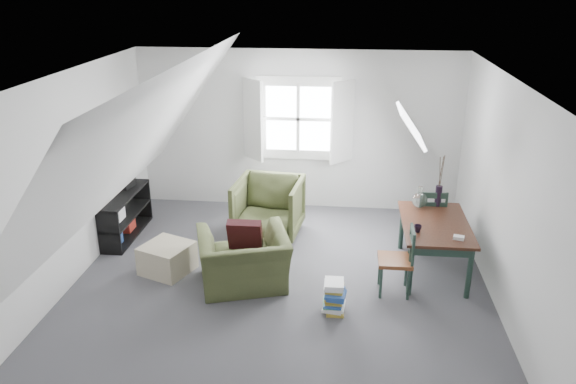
# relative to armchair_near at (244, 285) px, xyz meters

# --- Properties ---
(floor) EXTENTS (5.50, 5.50, 0.00)m
(floor) POSITION_rel_armchair_near_xyz_m (0.42, -0.15, 0.00)
(floor) COLOR #47464B
(floor) RESTS_ON ground
(ceiling) EXTENTS (5.50, 5.50, 0.00)m
(ceiling) POSITION_rel_armchair_near_xyz_m (0.42, -0.15, 2.50)
(ceiling) COLOR white
(ceiling) RESTS_ON wall_back
(wall_back) EXTENTS (5.00, 0.00, 5.00)m
(wall_back) POSITION_rel_armchair_near_xyz_m (0.42, 2.60, 1.25)
(wall_back) COLOR silver
(wall_back) RESTS_ON ground
(wall_front) EXTENTS (5.00, 0.00, 5.00)m
(wall_front) POSITION_rel_armchair_near_xyz_m (0.42, -2.90, 1.25)
(wall_front) COLOR silver
(wall_front) RESTS_ON ground
(wall_left) EXTENTS (0.00, 5.50, 5.50)m
(wall_left) POSITION_rel_armchair_near_xyz_m (-2.08, -0.15, 1.25)
(wall_left) COLOR silver
(wall_left) RESTS_ON ground
(wall_right) EXTENTS (0.00, 5.50, 5.50)m
(wall_right) POSITION_rel_armchair_near_xyz_m (2.92, -0.15, 1.25)
(wall_right) COLOR silver
(wall_right) RESTS_ON ground
(slope_left) EXTENTS (3.19, 5.50, 4.48)m
(slope_left) POSITION_rel_armchair_near_xyz_m (-1.13, -0.15, 1.78)
(slope_left) COLOR white
(slope_left) RESTS_ON wall_left
(slope_right) EXTENTS (3.19, 5.50, 4.48)m
(slope_right) POSITION_rel_armchair_near_xyz_m (1.97, -0.15, 1.78)
(slope_right) COLOR white
(slope_right) RESTS_ON wall_right
(dormer_window) EXTENTS (1.71, 0.35, 1.30)m
(dormer_window) POSITION_rel_armchair_near_xyz_m (0.42, 2.53, 1.45)
(dormer_window) COLOR white
(dormer_window) RESTS_ON wall_back
(skylight) EXTENTS (0.35, 0.75, 0.47)m
(skylight) POSITION_rel_armchair_near_xyz_m (1.97, 1.15, 1.75)
(skylight) COLOR white
(skylight) RESTS_ON slope_right
(armchair_near) EXTENTS (1.27, 1.18, 0.68)m
(armchair_near) POSITION_rel_armchair_near_xyz_m (0.00, 0.00, 0.00)
(armchair_near) COLOR #394121
(armchair_near) RESTS_ON floor
(armchair_far) EXTENTS (1.00, 1.03, 0.85)m
(armchair_far) POSITION_rel_armchair_near_xyz_m (0.10, 1.44, 0.00)
(armchair_far) COLOR #394121
(armchair_far) RESTS_ON floor
(throw_pillow) EXTENTS (0.41, 0.24, 0.42)m
(throw_pillow) POSITION_rel_armchair_near_xyz_m (0.00, 0.15, 0.60)
(throw_pillow) COLOR #340E12
(throw_pillow) RESTS_ON armchair_near
(ottoman) EXTENTS (0.71, 0.71, 0.37)m
(ottoman) POSITION_rel_armchair_near_xyz_m (-1.02, 0.24, 0.18)
(ottoman) COLOR tan
(ottoman) RESTS_ON floor
(dining_table) EXTENTS (0.81, 1.35, 0.68)m
(dining_table) POSITION_rel_armchair_near_xyz_m (2.30, 0.60, 0.59)
(dining_table) COLOR black
(dining_table) RESTS_ON floor
(demijohn) EXTENTS (0.20, 0.20, 0.28)m
(demijohn) POSITION_rel_armchair_near_xyz_m (2.15, 1.05, 0.79)
(demijohn) COLOR silver
(demijohn) RESTS_ON dining_table
(vase_twigs) EXTENTS (0.09, 0.10, 0.69)m
(vase_twigs) POSITION_rel_armchair_near_xyz_m (2.40, 1.15, 0.83)
(vase_twigs) COLOR black
(vase_twigs) RESTS_ON dining_table
(cup) EXTENTS (0.10, 0.10, 0.09)m
(cup) POSITION_rel_armchair_near_xyz_m (2.05, 0.30, 0.68)
(cup) COLOR black
(cup) RESTS_ON dining_table
(paper_box) EXTENTS (0.14, 0.11, 0.04)m
(paper_box) POSITION_rel_armchair_near_xyz_m (2.50, 0.15, 0.70)
(paper_box) COLOR white
(paper_box) RESTS_ON dining_table
(dining_chair_far) EXTENTS (0.41, 0.41, 0.87)m
(dining_chair_far) POSITION_rel_armchair_near_xyz_m (2.34, 1.28, 0.45)
(dining_chair_far) COLOR #5E2F17
(dining_chair_far) RESTS_ON floor
(dining_chair_near) EXTENTS (0.39, 0.39, 0.83)m
(dining_chair_near) POSITION_rel_armchair_near_xyz_m (1.82, 0.04, 0.43)
(dining_chair_near) COLOR #5E2F17
(dining_chair_near) RESTS_ON floor
(media_shelf) EXTENTS (0.42, 1.25, 0.64)m
(media_shelf) POSITION_rel_armchair_near_xyz_m (-1.98, 1.17, 0.29)
(media_shelf) COLOR black
(media_shelf) RESTS_ON floor
(electronics_box) EXTENTS (0.23, 0.28, 0.20)m
(electronics_box) POSITION_rel_armchair_near_xyz_m (-1.98, 1.46, 0.73)
(electronics_box) COLOR black
(electronics_box) RESTS_ON media_shelf
(magazine_stack) EXTENTS (0.28, 0.33, 0.37)m
(magazine_stack) POSITION_rel_armchair_near_xyz_m (1.10, -0.45, 0.18)
(magazine_stack) COLOR #B29933
(magazine_stack) RESTS_ON floor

